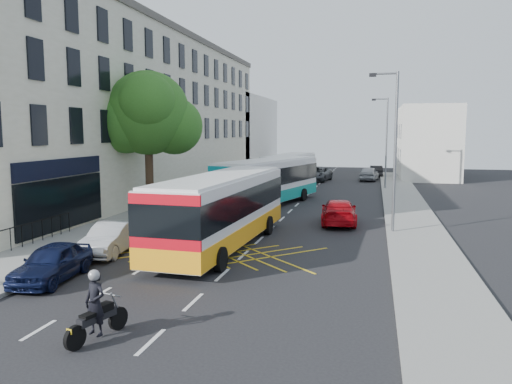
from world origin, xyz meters
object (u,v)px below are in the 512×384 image
Objects in this scene: parked_car_silver at (111,238)px; red_hatchback at (339,212)px; parked_car_blue at (52,262)px; distant_car_dark at (376,171)px; bus_near at (222,209)px; lamp_near at (393,143)px; street_tree at (147,114)px; motorbike at (96,307)px; distant_car_silver at (369,174)px; bus_far at (289,170)px; distant_car_grey at (316,174)px; lamp_far at (385,138)px; bus_mid at (269,181)px.

parked_car_silver is 0.84× the size of red_hatchback.
distant_car_dark is at bearing 70.12° from parked_car_blue.
bus_near is 8.47m from red_hatchback.
parked_car_silver is (-11.80, -6.98, -3.96)m from lamp_near.
street_tree reaches higher than bus_near.
parked_car_silver is at bearing 84.13° from parked_car_blue.
distant_car_silver is (6.16, 43.52, -0.12)m from motorbike.
bus_far is 2.04× the size of distant_car_grey.
street_tree reaches higher than red_hatchback.
bus_far is at bearing 78.42° from parked_car_blue.
street_tree is 15.37m from parked_car_blue.
motorbike is 18.09m from red_hatchback.
lamp_near is at bearing 87.46° from distant_car_dark.
distant_car_silver is at bearing 99.58° from lamp_far.
street_tree is at bearing 168.60° from lamp_near.
red_hatchback is (-2.78, 2.26, -3.92)m from lamp_near.
bus_far is at bearing 77.82° from parked_car_silver.
bus_near is at bearing -46.79° from street_tree.
lamp_near is 0.68× the size of bus_near.
motorbike is (-7.57, -15.19, -3.76)m from lamp_near.
lamp_far is 1.85× the size of distant_car_silver.
bus_mid reaches higher than distant_car_silver.
distant_car_dark is (11.10, 44.48, -0.01)m from parked_car_blue.
bus_near is 5.85× the size of motorbike.
motorbike is 0.42× the size of red_hatchback.
lamp_near is 17.38m from motorbike.
lamp_far reaches higher than motorbike.
parked_car_silver is at bearing -149.38° from lamp_near.
parked_car_blue is 16.06m from red_hatchback.
lamp_near is 33.69m from distant_car_dark.
lamp_near is at bearing 78.63° from motorbike.
motorbike is (0.56, -23.59, -0.87)m from bus_mid.
bus_near is at bearing 76.11° from distant_car_dark.
lamp_near is 22.12m from bus_far.
lamp_far reaches higher than distant_car_silver.
distant_car_grey is (4.98, 33.48, 0.10)m from parked_car_silver.
lamp_near is 28.63m from distant_car_silver.
red_hatchback is (-2.78, -17.74, -3.92)m from lamp_far.
distant_car_dark is at bearing 97.08° from motorbike.
motorbike is 49.12m from distant_car_dark.
parked_car_silver is at bearing 80.39° from distant_car_silver.
bus_near is 24.83m from bus_far.
distant_car_dark is at bearing 91.19° from lamp_near.
red_hatchback is at bearing -65.38° from bus_far.
street_tree is 0.74× the size of bus_mid.
distant_car_silver reaches higher than parked_car_silver.
distant_car_grey reaches higher than distant_car_dark.
distant_car_dark is at bearing 87.99° from bus_mid.
lamp_far is 3.98× the size of motorbike.
distant_car_silver is 1.11× the size of distant_car_dark.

